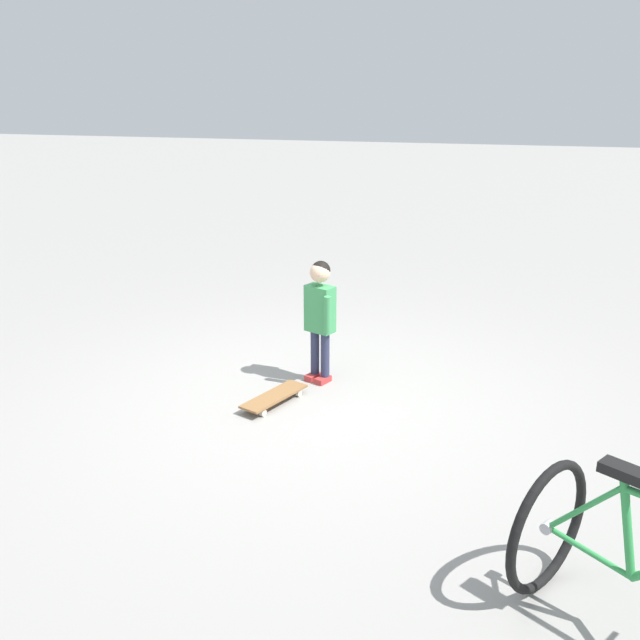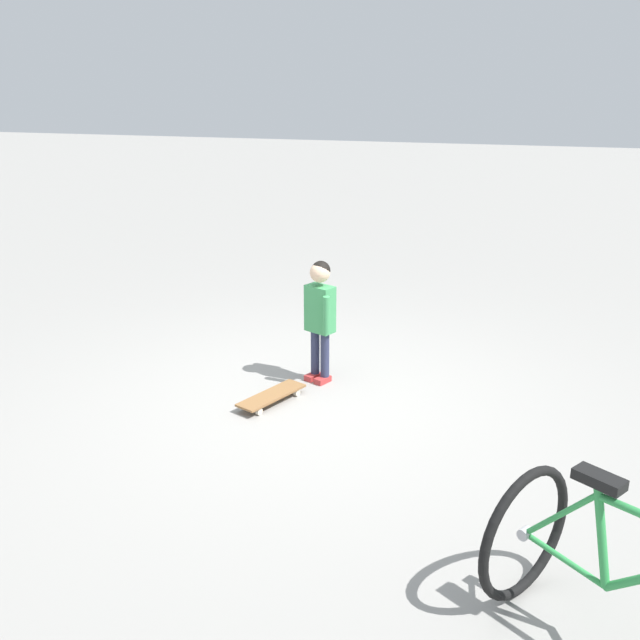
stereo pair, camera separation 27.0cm
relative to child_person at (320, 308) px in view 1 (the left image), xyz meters
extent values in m
plane|color=gray|center=(-0.08, 0.47, -0.66)|extent=(50.00, 50.00, 0.00)
cylinder|color=#2D3351|center=(-0.05, 0.02, -0.42)|extent=(0.08, 0.08, 0.42)
cube|color=#B73333|center=(-0.04, 0.05, -0.63)|extent=(0.13, 0.17, 0.05)
cylinder|color=#2D3351|center=(0.05, -0.02, -0.42)|extent=(0.08, 0.08, 0.42)
cube|color=#B73333|center=(0.06, 0.00, -0.63)|extent=(0.13, 0.17, 0.05)
cube|color=#3F9959|center=(0.00, 0.00, -0.01)|extent=(0.28, 0.22, 0.40)
cylinder|color=#3F9959|center=(-0.10, 0.15, -0.01)|extent=(0.06, 0.06, 0.32)
cylinder|color=#3F9959|center=(0.12, -0.12, -0.01)|extent=(0.06, 0.06, 0.32)
sphere|color=beige|center=(0.00, 0.00, 0.31)|extent=(0.17, 0.17, 0.17)
sphere|color=black|center=(0.00, -0.01, 0.32)|extent=(0.16, 0.16, 0.16)
cube|color=olive|center=(0.23, 0.55, -0.59)|extent=(0.41, 0.67, 0.02)
cube|color=#B7B7BC|center=(0.32, 0.76, -0.61)|extent=(0.11, 0.07, 0.02)
cube|color=#B7B7BC|center=(0.15, 0.34, -0.61)|extent=(0.11, 0.07, 0.02)
cylinder|color=beige|center=(0.25, 0.79, -0.63)|extent=(0.05, 0.06, 0.06)
cylinder|color=beige|center=(0.39, 0.73, -0.63)|extent=(0.05, 0.06, 0.06)
cylinder|color=beige|center=(0.08, 0.37, -0.63)|extent=(0.05, 0.06, 0.06)
cylinder|color=beige|center=(0.22, 0.32, -0.63)|extent=(0.05, 0.06, 0.06)
torus|color=black|center=(-1.78, 2.27, -0.30)|extent=(0.42, 0.63, 0.71)
cylinder|color=#B7B7BC|center=(-1.78, 2.27, -0.30)|extent=(0.08, 0.08, 0.06)
cylinder|color=green|center=(-2.10, 2.47, -0.12)|extent=(0.14, 0.11, 0.48)
cylinder|color=green|center=(-1.96, 2.38, -0.33)|extent=(0.38, 0.26, 0.08)
cylinder|color=green|center=(-1.92, 2.35, -0.11)|extent=(0.31, 0.21, 0.40)
cube|color=black|center=(-2.06, 2.44, 0.16)|extent=(0.24, 0.20, 0.05)
camera|label=1|loc=(-1.44, 5.47, 1.82)|focal=39.75mm
camera|label=2|loc=(-1.70, 5.40, 1.82)|focal=39.75mm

